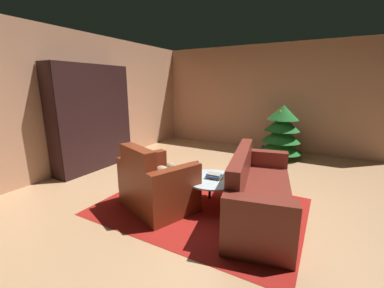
% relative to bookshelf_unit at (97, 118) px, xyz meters
% --- Properties ---
extents(ground_plane, '(8.05, 8.05, 0.00)m').
position_rel_bookshelf_unit_xyz_m(ground_plane, '(2.59, -0.18, -1.01)').
color(ground_plane, tan).
extents(wall_back, '(5.76, 0.06, 2.66)m').
position_rel_bookshelf_unit_xyz_m(wall_back, '(2.59, 3.21, 0.32)').
color(wall_back, tan).
rests_on(wall_back, ground).
extents(wall_left, '(0.06, 6.83, 2.66)m').
position_rel_bookshelf_unit_xyz_m(wall_left, '(-0.26, -0.18, 0.32)').
color(wall_left, tan).
rests_on(wall_left, ground).
extents(area_rug, '(2.69, 2.00, 0.01)m').
position_rel_bookshelf_unit_xyz_m(area_rug, '(2.64, -0.57, -1.00)').
color(area_rug, maroon).
rests_on(area_rug, ground).
extents(bookshelf_unit, '(0.40, 1.66, 2.04)m').
position_rel_bookshelf_unit_xyz_m(bookshelf_unit, '(0.00, 0.00, 0.00)').
color(bookshelf_unit, black).
rests_on(bookshelf_unit, ground).
extents(armchair_red, '(1.17, 1.04, 0.90)m').
position_rel_bookshelf_unit_xyz_m(armchair_red, '(2.12, -0.89, -0.69)').
color(armchair_red, maroon).
rests_on(armchair_red, ground).
extents(couch_red, '(1.09, 2.07, 0.83)m').
position_rel_bookshelf_unit_xyz_m(couch_red, '(3.38, -0.37, -0.72)').
color(couch_red, maroon).
rests_on(couch_red, ground).
extents(coffee_table, '(0.76, 0.76, 0.40)m').
position_rel_bookshelf_unit_xyz_m(coffee_table, '(2.76, -0.46, -0.64)').
color(coffee_table, black).
rests_on(coffee_table, ground).
extents(book_stack_on_table, '(0.22, 0.16, 0.07)m').
position_rel_bookshelf_unit_xyz_m(book_stack_on_table, '(2.78, -0.43, -0.57)').
color(book_stack_on_table, gold).
rests_on(book_stack_on_table, coffee_table).
extents(bottle_on_table, '(0.08, 0.08, 0.24)m').
position_rel_bookshelf_unit_xyz_m(bottle_on_table, '(2.56, -0.50, -0.51)').
color(bottle_on_table, navy).
rests_on(bottle_on_table, coffee_table).
extents(decorated_tree, '(0.96, 0.96, 1.23)m').
position_rel_bookshelf_unit_xyz_m(decorated_tree, '(3.18, 2.43, -0.39)').
color(decorated_tree, brown).
rests_on(decorated_tree, ground).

